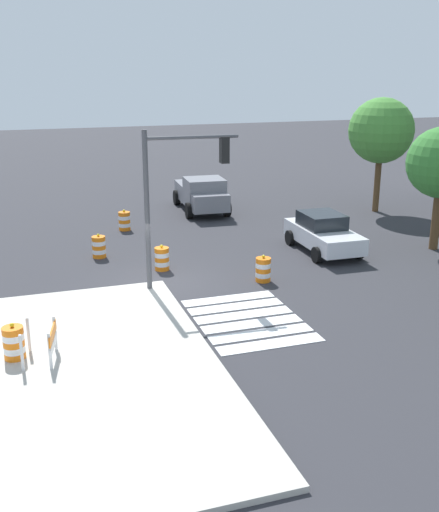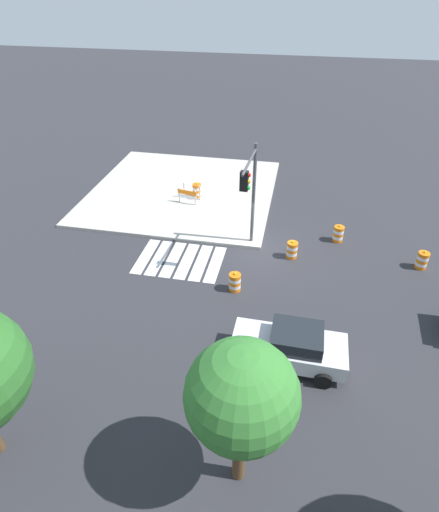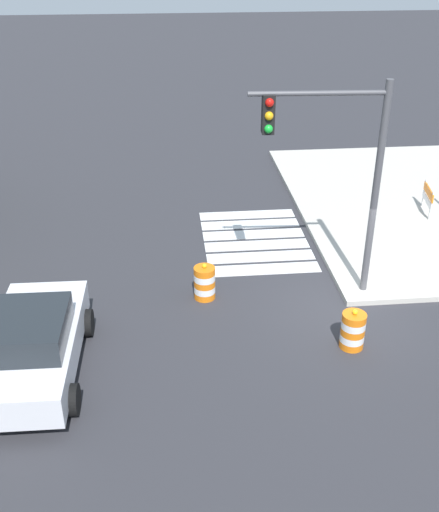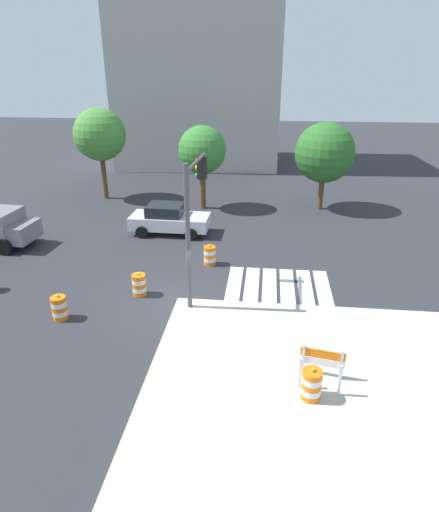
{
  "view_description": "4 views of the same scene",
  "coord_description": "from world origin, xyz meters",
  "px_view_note": "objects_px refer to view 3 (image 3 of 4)",
  "views": [
    {
      "loc": [
        20.61,
        -4.62,
        7.66
      ],
      "look_at": [
        2.23,
        1.45,
        1.61
      ],
      "focal_mm": 43.01,
      "sensor_mm": 36.0,
      "label": 1
    },
    {
      "loc": [
        -1.52,
        18.92,
        12.65
      ],
      "look_at": [
        1.58,
        3.39,
        1.68
      ],
      "focal_mm": 29.57,
      "sensor_mm": 36.0,
      "label": 2
    },
    {
      "loc": [
        -12.9,
        4.55,
        8.7
      ],
      "look_at": [
        1.09,
        3.2,
        1.07
      ],
      "focal_mm": 43.0,
      "sensor_mm": 36.0,
      "label": 3
    },
    {
      "loc": [
        3.33,
        -15.0,
        8.72
      ],
      "look_at": [
        1.49,
        1.67,
        1.31
      ],
      "focal_mm": 30.81,
      "sensor_mm": 36.0,
      "label": 4
    }
  ],
  "objects_px": {
    "sports_car": "(33,344)",
    "traffic_barrel_near_corner": "(353,330)",
    "construction_barricade": "(433,197)",
    "traffic_barrel_crosswalk_end": "(205,283)",
    "traffic_light_pole": "(333,154)"
  },
  "relations": [
    {
      "from": "sports_car",
      "to": "traffic_barrel_crosswalk_end",
      "type": "distance_m",
      "value": 4.79
    },
    {
      "from": "construction_barricade",
      "to": "traffic_barrel_near_corner",
      "type": "bearing_deg",
      "value": 145.39
    },
    {
      "from": "sports_car",
      "to": "traffic_barrel_crosswalk_end",
      "type": "bearing_deg",
      "value": -54.46
    },
    {
      "from": "sports_car",
      "to": "construction_barricade",
      "type": "xyz_separation_m",
      "value": [
        7.11,
        -11.82,
        -0.09
      ]
    },
    {
      "from": "sports_car",
      "to": "traffic_barrel_crosswalk_end",
      "type": "relative_size",
      "value": 4.25
    },
    {
      "from": "traffic_barrel_near_corner",
      "to": "traffic_barrel_crosswalk_end",
      "type": "xyz_separation_m",
      "value": [
        2.46,
        3.25,
        0.0
      ]
    },
    {
      "from": "traffic_barrel_crosswalk_end",
      "to": "construction_barricade",
      "type": "distance_m",
      "value": 9.05
    },
    {
      "from": "traffic_barrel_near_corner",
      "to": "construction_barricade",
      "type": "relative_size",
      "value": 0.75
    },
    {
      "from": "traffic_barrel_near_corner",
      "to": "traffic_barrel_crosswalk_end",
      "type": "relative_size",
      "value": 1.0
    },
    {
      "from": "traffic_barrel_crosswalk_end",
      "to": "traffic_light_pole",
      "type": "distance_m",
      "value": 4.63
    },
    {
      "from": "traffic_barrel_near_corner",
      "to": "traffic_light_pole",
      "type": "distance_m",
      "value": 4.16
    },
    {
      "from": "traffic_barrel_crosswalk_end",
      "to": "traffic_light_pole",
      "type": "bearing_deg",
      "value": -93.01
    },
    {
      "from": "construction_barricade",
      "to": "traffic_light_pole",
      "type": "relative_size",
      "value": 0.25
    },
    {
      "from": "sports_car",
      "to": "traffic_barrel_near_corner",
      "type": "relative_size",
      "value": 4.25
    },
    {
      "from": "traffic_barrel_crosswalk_end",
      "to": "traffic_light_pole",
      "type": "height_order",
      "value": "traffic_light_pole"
    }
  ]
}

